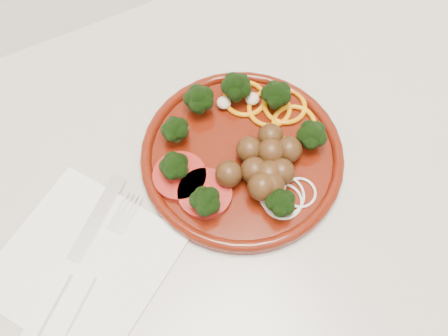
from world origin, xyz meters
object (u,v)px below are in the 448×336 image
fork (84,290)px  plate (243,153)px  knife (63,278)px  napkin (83,263)px

fork → plate: bearing=-25.0°
knife → fork: bearing=-97.0°
plate → knife: size_ratio=1.47×
fork → napkin: bearing=33.3°
plate → fork: bearing=-164.5°
knife → plate: bearing=-31.0°
napkin → fork: size_ratio=1.17×
knife → napkin: bearing=-22.7°
plate → knife: (-0.24, -0.04, -0.01)m
napkin → fork: fork is taller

